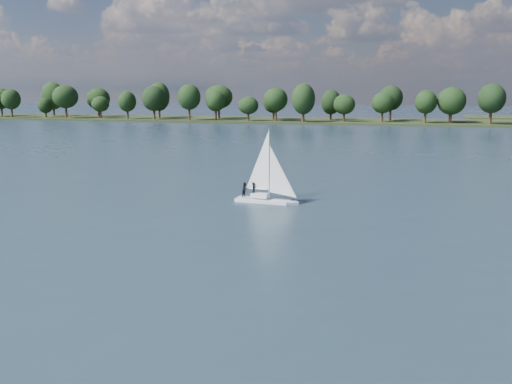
# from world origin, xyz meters

# --- Properties ---
(ground) EXTENTS (700.00, 700.00, 0.00)m
(ground) POSITION_xyz_m (0.00, 100.00, 0.00)
(ground) COLOR #233342
(ground) RESTS_ON ground
(far_shore) EXTENTS (660.00, 40.00, 1.50)m
(far_shore) POSITION_xyz_m (0.00, 212.00, 0.00)
(far_shore) COLOR black
(far_shore) RESTS_ON ground
(sailboat) EXTENTS (7.20, 2.71, 9.26)m
(sailboat) POSITION_xyz_m (5.98, 43.75, 2.58)
(sailboat) COLOR white
(sailboat) RESTS_ON ground
(treeline) EXTENTS (562.13, 74.28, 18.19)m
(treeline) POSITION_xyz_m (-5.27, 208.78, 8.21)
(treeline) COLOR black
(treeline) RESTS_ON ground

